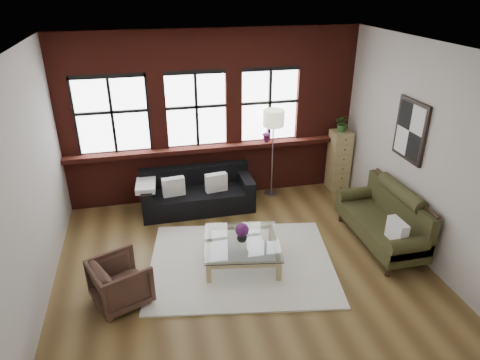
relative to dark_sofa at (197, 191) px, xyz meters
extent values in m
plane|color=brown|center=(0.42, -1.90, -0.37)|extent=(5.50, 5.50, 0.00)
plane|color=white|center=(0.42, -1.90, 2.83)|extent=(5.50, 5.50, 0.00)
plane|color=#BCB6AF|center=(0.42, 0.60, 1.23)|extent=(5.50, 0.00, 5.50)
plane|color=#BCB6AF|center=(0.42, -4.40, 1.23)|extent=(5.50, 0.00, 5.50)
plane|color=#BCB6AF|center=(-2.33, -1.90, 1.23)|extent=(0.00, 5.00, 5.00)
plane|color=#BCB6AF|center=(3.17, -1.90, 1.23)|extent=(0.00, 5.00, 5.00)
cube|color=#561B14|center=(0.42, 0.45, 0.67)|extent=(5.50, 0.30, 0.08)
cube|color=silver|center=(0.41, -1.87, -0.36)|extent=(3.10, 2.62, 0.03)
cube|color=white|center=(-0.44, -0.10, 0.19)|extent=(0.41, 0.18, 0.34)
cube|color=white|center=(0.34, -0.10, 0.19)|extent=(0.41, 0.19, 0.34)
cube|color=white|center=(2.64, -2.40, 0.23)|extent=(0.15, 0.38, 0.34)
imported|color=#3E281F|center=(-1.35, -2.31, -0.05)|extent=(0.92, 0.91, 0.64)
imported|color=#B2B2B2|center=(0.43, -1.81, 0.08)|extent=(0.19, 0.19, 0.16)
sphere|color=#622160|center=(0.43, -1.81, 0.20)|extent=(0.21, 0.21, 0.21)
cube|color=tan|center=(2.93, 0.24, 0.25)|extent=(0.38, 0.38, 1.23)
imported|color=#2D5923|center=(2.93, 0.24, 1.04)|extent=(0.36, 0.33, 0.35)
imported|color=#622160|center=(1.46, 0.42, 0.89)|extent=(0.24, 0.22, 0.36)
camera|label=1|loc=(-0.81, -7.09, 3.62)|focal=32.00mm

